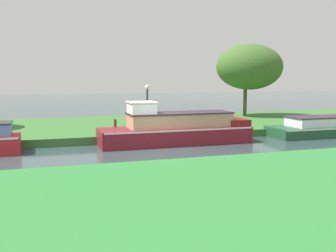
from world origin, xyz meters
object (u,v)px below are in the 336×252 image
at_px(willow_tree_centre, 250,67).
at_px(lamp_post, 147,102).
at_px(maroon_cruiser, 177,129).
at_px(mooring_post_near, 115,127).
at_px(forest_barge, 317,128).
at_px(mooring_post_far, 224,122).

xyz_separation_m(willow_tree_centre, lamp_post, (-9.24, -5.81, -1.99)).
distance_m(maroon_cruiser, mooring_post_near, 3.08).
relative_size(forest_barge, maroon_cruiser, 0.69).
distance_m(maroon_cruiser, willow_tree_centre, 11.63).
relative_size(lamp_post, mooring_post_near, 3.15).
bearing_deg(willow_tree_centre, mooring_post_far, -128.45).
xyz_separation_m(forest_barge, willow_tree_centre, (-0.05, 7.56, 3.51)).
bearing_deg(mooring_post_far, lamp_post, 172.28).
bearing_deg(maroon_cruiser, lamp_post, 120.33).
bearing_deg(maroon_cruiser, mooring_post_near, 157.35).
bearing_deg(mooring_post_near, forest_barge, -6.09).
bearing_deg(forest_barge, mooring_post_near, 173.91).
xyz_separation_m(lamp_post, mooring_post_near, (-1.82, -0.57, -1.20)).
relative_size(maroon_cruiser, willow_tree_centre, 1.43).
bearing_deg(forest_barge, willow_tree_centre, 90.40).
bearing_deg(lamp_post, forest_barge, -10.68).
distance_m(willow_tree_centre, lamp_post, 11.09).
height_order(maroon_cruiser, lamp_post, lamp_post).
distance_m(willow_tree_centre, mooring_post_far, 8.73).
distance_m(forest_barge, lamp_post, 9.58).
xyz_separation_m(forest_barge, mooring_post_far, (-5.12, 1.19, 0.36)).
height_order(willow_tree_centre, lamp_post, willow_tree_centre).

